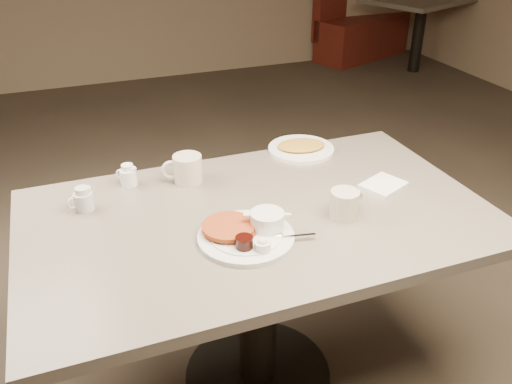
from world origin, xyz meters
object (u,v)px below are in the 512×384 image
object	(u,v)px
creamer_left	(83,200)
hash_plate	(301,148)
coffee_mug_near	(345,203)
creamer_right	(128,176)
main_plate	(248,231)
booth_back_right	(365,21)
diner_table	(258,256)
coffee_mug_far	(186,169)

from	to	relation	value
creamer_left	hash_plate	world-z (taller)	creamer_left
coffee_mug_near	creamer_right	distance (m)	0.76
main_plate	coffee_mug_near	distance (m)	0.33
main_plate	hash_plate	size ratio (longest dim) A/B	1.28
coffee_mug_near	booth_back_right	size ratio (longest dim) A/B	0.08
booth_back_right	main_plate	bearing A→B (deg)	-125.38
coffee_mug_near	booth_back_right	xyz separation A→B (m)	(2.52, 4.01, -0.39)
diner_table	creamer_left	bearing A→B (deg)	156.37
main_plate	booth_back_right	size ratio (longest dim) A/B	0.23
main_plate	creamer_right	bearing A→B (deg)	121.09
diner_table	creamer_left	distance (m)	0.61
diner_table	booth_back_right	distance (m)	4.79
hash_plate	booth_back_right	bearing A→B (deg)	55.21
diner_table	booth_back_right	size ratio (longest dim) A/B	0.91
creamer_left	creamer_right	world-z (taller)	same
main_plate	coffee_mug_near	xyz separation A→B (m)	(0.33, 0.01, 0.02)
main_plate	hash_plate	xyz separation A→B (m)	(0.41, 0.51, -0.01)
hash_plate	booth_back_right	size ratio (longest dim) A/B	0.18
coffee_mug_far	creamer_left	distance (m)	0.37
main_plate	coffee_mug_far	size ratio (longest dim) A/B	2.48
creamer_left	booth_back_right	bearing A→B (deg)	48.09
coffee_mug_far	creamer_right	world-z (taller)	coffee_mug_far
diner_table	main_plate	world-z (taller)	main_plate
booth_back_right	hash_plate	bearing A→B (deg)	-124.79
coffee_mug_near	booth_back_right	world-z (taller)	booth_back_right
diner_table	booth_back_right	xyz separation A→B (m)	(2.78, 3.90, -0.17)
main_plate	creamer_left	size ratio (longest dim) A/B	4.18
coffee_mug_near	hash_plate	size ratio (longest dim) A/B	0.47
creamer_left	main_plate	bearing A→B (deg)	-37.91
hash_plate	diner_table	bearing A→B (deg)	-130.64
coffee_mug_near	coffee_mug_far	distance (m)	0.58
main_plate	coffee_mug_near	world-z (taller)	coffee_mug_near
coffee_mug_far	hash_plate	distance (m)	0.50
coffee_mug_far	hash_plate	size ratio (longest dim) A/B	0.52
coffee_mug_far	diner_table	bearing A→B (deg)	-62.10
creamer_left	coffee_mug_far	bearing A→B (deg)	11.00
coffee_mug_near	creamer_right	bearing A→B (deg)	143.25
diner_table	creamer_right	world-z (taller)	creamer_right
diner_table	creamer_right	size ratio (longest dim) A/B	18.75
creamer_left	hash_plate	bearing A→B (deg)	10.67
diner_table	creamer_right	xyz separation A→B (m)	(-0.36, 0.35, 0.21)
coffee_mug_far	creamer_right	bearing A→B (deg)	166.58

